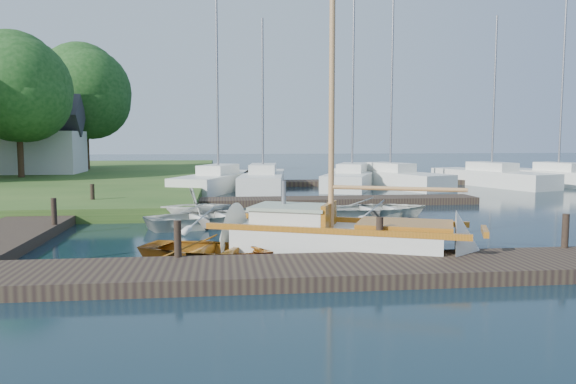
{
  "coord_description": "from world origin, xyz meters",
  "views": [
    {
      "loc": [
        -2.02,
        -17.2,
        2.9
      ],
      "look_at": [
        0.0,
        0.0,
        1.2
      ],
      "focal_mm": 35.0,
      "sensor_mm": 36.0,
      "label": 1
    }
  ],
  "objects": [
    {
      "name": "marina_boat_6",
      "position": [
        17.82,
        13.94,
        0.58
      ],
      "size": [
        4.91,
        7.39,
        11.14
      ],
      "rotation": [
        0.0,
        0.0,
        1.99
      ],
      "color": "silver",
      "rests_on": "ground"
    },
    {
      "name": "marina_boat_2",
      "position": [
        5.39,
        14.3,
        0.59
      ],
      "size": [
        4.98,
        8.14,
        12.63
      ],
      "rotation": [
        0.0,
        0.0,
        1.19
      ],
      "color": "silver",
      "rests_on": "ground"
    },
    {
      "name": "near_dock",
      "position": [
        0.0,
        -6.0,
        0.15
      ],
      "size": [
        18.0,
        2.2,
        0.3
      ],
      "primitive_type": "cube",
      "color": "black",
      "rests_on": "ground"
    },
    {
      "name": "mooring_post_2",
      "position": [
        1.5,
        -5.0,
        0.7
      ],
      "size": [
        0.16,
        0.16,
        0.8
      ],
      "primitive_type": "cylinder",
      "color": "black",
      "rests_on": "near_dock"
    },
    {
      "name": "left_dock",
      "position": [
        -8.0,
        2.0,
        0.15
      ],
      "size": [
        2.2,
        18.0,
        0.3
      ],
      "primitive_type": "cube",
      "color": "black",
      "rests_on": "ground"
    },
    {
      "name": "mooring_post_5",
      "position": [
        -7.0,
        5.0,
        0.7
      ],
      "size": [
        0.16,
        0.16,
        0.8
      ],
      "primitive_type": "cylinder",
      "color": "black",
      "rests_on": "left_dock"
    },
    {
      "name": "marina_boat_0",
      "position": [
        -2.24,
        13.5,
        0.58
      ],
      "size": [
        5.09,
        8.27,
        11.73
      ],
      "rotation": [
        0.0,
        0.0,
        1.18
      ],
      "color": "silver",
      "rests_on": "ground"
    },
    {
      "name": "pontoon",
      "position": [
        10.0,
        16.0,
        0.15
      ],
      "size": [
        30.0,
        1.6,
        0.3
      ],
      "primitive_type": "cube",
      "color": "black",
      "rests_on": "ground"
    },
    {
      "name": "sailboat",
      "position": [
        0.97,
        -3.86,
        0.34
      ],
      "size": [
        7.36,
        4.54,
        9.83
      ],
      "rotation": [
        0.0,
        0.0,
        -0.39
      ],
      "color": "silver",
      "rests_on": "ground"
    },
    {
      "name": "mooring_post_3",
      "position": [
        6.0,
        -5.0,
        0.7
      ],
      "size": [
        0.16,
        0.16,
        0.8
      ],
      "primitive_type": "cylinder",
      "color": "black",
      "rests_on": "near_dock"
    },
    {
      "name": "marina_boat_3",
      "position": [
        7.75,
        14.62,
        0.58
      ],
      "size": [
        5.3,
        8.59,
        12.07
      ],
      "rotation": [
        0.0,
        0.0,
        1.97
      ],
      "color": "silver",
      "rests_on": "ground"
    },
    {
      "name": "ground",
      "position": [
        0.0,
        0.0,
        0.0
      ],
      "size": [
        160.0,
        160.0,
        0.0
      ],
      "primitive_type": "plane",
      "color": "black",
      "rests_on": "ground"
    },
    {
      "name": "tender_b",
      "position": [
        -2.93,
        2.23,
        0.63
      ],
      "size": [
        2.66,
        2.38,
        1.27
      ],
      "primitive_type": "imported",
      "rotation": [
        0.0,
        0.0,
        1.71
      ],
      "color": "silver",
      "rests_on": "ground"
    },
    {
      "name": "mooring_post_4",
      "position": [
        -7.0,
        0.0,
        0.7
      ],
      "size": [
        0.16,
        0.16,
        0.8
      ],
      "primitive_type": "cylinder",
      "color": "black",
      "rests_on": "left_dock"
    },
    {
      "name": "dinghy",
      "position": [
        -2.38,
        -4.02,
        0.34
      ],
      "size": [
        3.98,
        3.51,
        0.68
      ],
      "primitive_type": "imported",
      "rotation": [
        0.0,
        0.0,
        1.14
      ],
      "color": "brown",
      "rests_on": "ground"
    },
    {
      "name": "mooring_post_1",
      "position": [
        -3.0,
        -5.0,
        0.7
      ],
      "size": [
        0.16,
        0.16,
        0.8
      ],
      "primitive_type": "cylinder",
      "color": "black",
      "rests_on": "near_dock"
    },
    {
      "name": "tree_3",
      "position": [
        -14.0,
        18.05,
        5.81
      ],
      "size": [
        6.41,
        6.38,
        8.74
      ],
      "color": "#332114",
      "rests_on": "shore"
    },
    {
      "name": "tender_a",
      "position": [
        -2.54,
        1.0,
        0.4
      ],
      "size": [
        4.66,
        4.07,
        0.8
      ],
      "primitive_type": "imported",
      "rotation": [
        0.0,
        0.0,
        1.97
      ],
      "color": "silver",
      "rests_on": "ground"
    },
    {
      "name": "tender_c",
      "position": [
        3.47,
        2.25,
        0.41
      ],
      "size": [
        4.29,
        3.32,
        0.82
      ],
      "primitive_type": "imported",
      "rotation": [
        0.0,
        0.0,
        1.71
      ],
      "color": "silver",
      "rests_on": "ground"
    },
    {
      "name": "far_dock",
      "position": [
        2.0,
        6.5,
        0.15
      ],
      "size": [
        14.0,
        1.6,
        0.3
      ],
      "primitive_type": "cube",
      "color": "black",
      "rests_on": "ground"
    },
    {
      "name": "marina_boat_1",
      "position": [
        0.24,
        13.99,
        0.56
      ],
      "size": [
        3.25,
        8.5,
        9.35
      ],
      "rotation": [
        0.0,
        0.0,
        1.44
      ],
      "color": "silver",
      "rests_on": "ground"
    },
    {
      "name": "house_c",
      "position": [
        -14.0,
        22.0,
        2.58
      ],
      "size": [
        5.25,
        4.0,
        5.28
      ],
      "color": "silver",
      "rests_on": "shore"
    },
    {
      "name": "marina_boat_5",
      "position": [
        13.98,
        14.61,
        0.56
      ],
      "size": [
        4.8,
        8.49,
        9.95
      ],
      "rotation": [
        0.0,
        0.0,
        1.91
      ],
      "color": "silver",
      "rests_on": "ground"
    },
    {
      "name": "tree_7",
      "position": [
        -12.0,
        26.05,
        6.2
      ],
      "size": [
        6.83,
        6.83,
        9.38
      ],
      "color": "#332114",
      "rests_on": "shore"
    }
  ]
}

